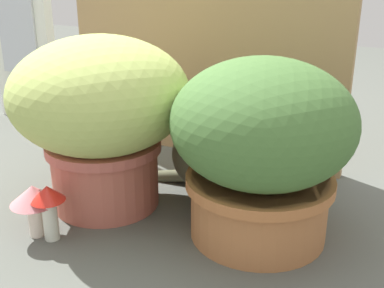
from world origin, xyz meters
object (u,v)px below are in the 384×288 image
(leafy_planter, at_px, (262,145))
(mushroom_ornament_red, at_px, (48,203))
(grass_planter, at_px, (101,111))
(mushroom_ornament_pink, at_px, (34,199))
(cat, at_px, (225,154))

(leafy_planter, relative_size, mushroom_ornament_red, 3.09)
(grass_planter, relative_size, mushroom_ornament_pink, 3.47)
(mushroom_ornament_pink, bearing_deg, grass_planter, 77.01)
(leafy_planter, distance_m, mushroom_ornament_pink, 0.53)
(grass_planter, bearing_deg, cat, 35.65)
(leafy_planter, bearing_deg, mushroom_ornament_red, -150.06)
(cat, bearing_deg, leafy_planter, -44.96)
(grass_planter, xyz_separation_m, mushroom_ornament_pink, (-0.05, -0.21, -0.16))
(cat, distance_m, mushroom_ornament_red, 0.47)
(leafy_planter, xyz_separation_m, mushroom_ornament_pink, (-0.45, -0.24, -0.13))
(mushroom_ornament_red, distance_m, mushroom_ornament_pink, 0.04)
(cat, height_order, mushroom_ornament_red, cat)
(mushroom_ornament_red, bearing_deg, mushroom_ornament_pink, -175.10)
(leafy_planter, xyz_separation_m, mushroom_ornament_red, (-0.41, -0.24, -0.13))
(grass_planter, height_order, mushroom_ornament_pink, grass_planter)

